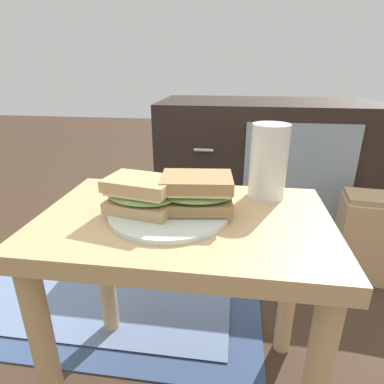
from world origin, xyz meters
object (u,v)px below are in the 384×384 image
object	(u,v)px
sandwich_front	(141,195)
beer_glass	(268,163)
plate	(169,212)
tv_cabinet	(264,164)
sandwich_back	(197,192)
paper_bag	(369,237)

from	to	relation	value
sandwich_front	beer_glass	world-z (taller)	beer_glass
plate	sandwich_front	distance (m)	0.07
tv_cabinet	sandwich_back	bearing A→B (deg)	-102.36
plate	sandwich_front	size ratio (longest dim) A/B	1.55
plate	paper_bag	size ratio (longest dim) A/B	0.73
sandwich_back	paper_bag	world-z (taller)	sandwich_back
paper_bag	beer_glass	bearing A→B (deg)	-135.62
beer_glass	paper_bag	distance (m)	0.70
tv_cabinet	plate	bearing A→B (deg)	-105.21
sandwich_back	paper_bag	xyz separation A→B (m)	(0.56, 0.52, -0.35)
plate	sandwich_back	bearing A→B (deg)	11.55
beer_glass	paper_bag	size ratio (longest dim) A/B	0.50
sandwich_back	beer_glass	xyz separation A→B (m)	(0.14, 0.11, 0.03)
tv_cabinet	sandwich_back	world-z (taller)	tv_cabinet
tv_cabinet	beer_glass	world-z (taller)	beer_glass
sandwich_front	paper_bag	distance (m)	0.92
tv_cabinet	beer_glass	bearing A→B (deg)	-94.51
sandwich_front	paper_bag	world-z (taller)	sandwich_front
sandwich_back	beer_glass	size ratio (longest dim) A/B	0.97
sandwich_back	sandwich_front	bearing A→B (deg)	-168.45
tv_cabinet	plate	world-z (taller)	tv_cabinet
plate	sandwich_front	xyz separation A→B (m)	(-0.05, -0.01, 0.04)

